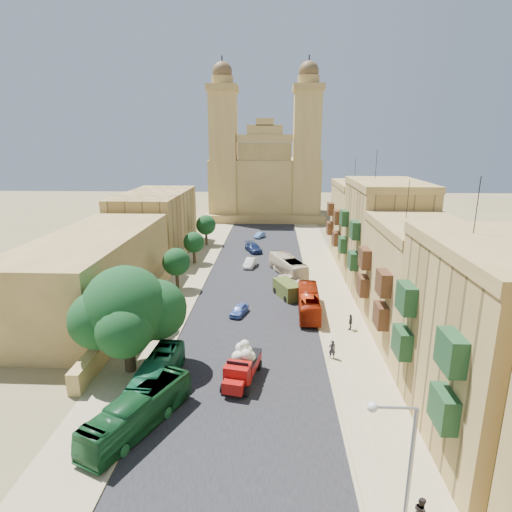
# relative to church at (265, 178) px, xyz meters

# --- Properties ---
(ground) EXTENTS (260.00, 260.00, 0.00)m
(ground) POSITION_rel_church_xyz_m (0.00, -78.61, -9.52)
(ground) COLOR olive
(road_surface) EXTENTS (14.00, 140.00, 0.01)m
(road_surface) POSITION_rel_church_xyz_m (0.00, -48.61, -9.51)
(road_surface) COLOR black
(road_surface) RESTS_ON ground
(sidewalk_east) EXTENTS (5.00, 140.00, 0.01)m
(sidewalk_east) POSITION_rel_church_xyz_m (9.50, -48.61, -9.51)
(sidewalk_east) COLOR tan
(sidewalk_east) RESTS_ON ground
(sidewalk_west) EXTENTS (5.00, 140.00, 0.01)m
(sidewalk_west) POSITION_rel_church_xyz_m (-9.50, -48.61, -9.51)
(sidewalk_west) COLOR tan
(sidewalk_west) RESTS_ON ground
(kerb_east) EXTENTS (0.25, 140.00, 0.12)m
(kerb_east) POSITION_rel_church_xyz_m (7.00, -48.61, -9.46)
(kerb_east) COLOR tan
(kerb_east) RESTS_ON ground
(kerb_west) EXTENTS (0.25, 140.00, 0.12)m
(kerb_west) POSITION_rel_church_xyz_m (-7.00, -48.61, -9.46)
(kerb_west) COLOR tan
(kerb_west) RESTS_ON ground
(townhouse_a) EXTENTS (9.00, 14.00, 16.40)m
(townhouse_a) POSITION_rel_church_xyz_m (15.95, -81.61, -3.11)
(townhouse_a) COLOR tan
(townhouse_a) RESTS_ON ground
(townhouse_b) EXTENTS (9.00, 14.00, 14.90)m
(townhouse_b) POSITION_rel_church_xyz_m (15.95, -67.61, -3.86)
(townhouse_b) COLOR tan
(townhouse_b) RESTS_ON ground
(townhouse_c) EXTENTS (9.00, 14.00, 17.40)m
(townhouse_c) POSITION_rel_church_xyz_m (15.95, -53.61, -2.61)
(townhouse_c) COLOR tan
(townhouse_c) RESTS_ON ground
(townhouse_d) EXTENTS (9.00, 14.00, 15.90)m
(townhouse_d) POSITION_rel_church_xyz_m (15.95, -39.61, -3.36)
(townhouse_d) COLOR tan
(townhouse_d) RESTS_ON ground
(west_wall) EXTENTS (1.00, 40.00, 1.80)m
(west_wall) POSITION_rel_church_xyz_m (-12.50, -58.61, -8.62)
(west_wall) COLOR tan
(west_wall) RESTS_ON ground
(west_building_low) EXTENTS (10.00, 28.00, 8.40)m
(west_building_low) POSITION_rel_church_xyz_m (-18.00, -60.61, -5.32)
(west_building_low) COLOR #9C7E44
(west_building_low) RESTS_ON ground
(west_building_mid) EXTENTS (10.00, 22.00, 10.00)m
(west_building_mid) POSITION_rel_church_xyz_m (-18.00, -34.61, -4.52)
(west_building_mid) COLOR tan
(west_building_mid) RESTS_ON ground
(church) EXTENTS (28.00, 22.50, 36.30)m
(church) POSITION_rel_church_xyz_m (0.00, 0.00, 0.00)
(church) COLOR tan
(church) RESTS_ON ground
(ficus_tree) EXTENTS (8.99, 8.27, 8.99)m
(ficus_tree) POSITION_rel_church_xyz_m (-9.42, -74.61, -4.20)
(ficus_tree) COLOR #35291A
(ficus_tree) RESTS_ON ground
(street_tree_a) EXTENTS (3.22, 3.22, 4.95)m
(street_tree_a) POSITION_rel_church_xyz_m (-10.00, -66.61, -6.21)
(street_tree_a) COLOR #35291A
(street_tree_a) RESTS_ON ground
(street_tree_b) EXTENTS (3.53, 3.53, 5.43)m
(street_tree_b) POSITION_rel_church_xyz_m (-10.00, -54.61, -5.88)
(street_tree_b) COLOR #35291A
(street_tree_b) RESTS_ON ground
(street_tree_c) EXTENTS (3.23, 3.23, 4.96)m
(street_tree_c) POSITION_rel_church_xyz_m (-10.00, -42.61, -6.20)
(street_tree_c) COLOR #35291A
(street_tree_c) RESTS_ON ground
(street_tree_d) EXTENTS (3.58, 3.58, 5.50)m
(street_tree_d) POSITION_rel_church_xyz_m (-10.00, -30.61, -5.83)
(street_tree_d) COLOR #35291A
(street_tree_d) RESTS_ON ground
(streetlamp) EXTENTS (2.11, 0.44, 8.22)m
(streetlamp) POSITION_rel_church_xyz_m (7.72, -90.61, -4.31)
(streetlamp) COLOR gray
(streetlamp) RESTS_ON ground
(red_truck) EXTENTS (3.06, 5.64, 3.14)m
(red_truck) POSITION_rel_church_xyz_m (-0.11, -75.81, -8.14)
(red_truck) COLOR #9F0F0C
(red_truck) RESTS_ON ground
(olive_pickup) EXTENTS (3.63, 5.00, 1.89)m
(olive_pickup) POSITION_rel_church_xyz_m (4.00, -56.76, -8.59)
(olive_pickup) COLOR #4A5821
(olive_pickup) RESTS_ON ground
(bus_green_south) EXTENTS (5.71, 9.17, 2.53)m
(bus_green_south) POSITION_rel_church_xyz_m (-6.50, -81.96, -8.25)
(bus_green_south) COLOR #164F25
(bus_green_south) RESTS_ON ground
(bus_green_north) EXTENTS (2.67, 9.04, 2.48)m
(bus_green_north) POSITION_rel_church_xyz_m (-6.50, -77.61, -8.27)
(bus_green_north) COLOR #17673E
(bus_green_north) RESTS_ON ground
(bus_red_east) EXTENTS (2.47, 9.30, 2.57)m
(bus_red_east) POSITION_rel_church_xyz_m (6.21, -61.69, -8.23)
(bus_red_east) COLOR #9D2209
(bus_red_east) RESTS_ON ground
(bus_cream_east) EXTENTS (5.47, 9.73, 2.66)m
(bus_cream_east) POSITION_rel_church_xyz_m (4.30, -47.95, -8.18)
(bus_cream_east) COLOR beige
(bus_cream_east) RESTS_ON ground
(car_blue_a) EXTENTS (2.21, 3.55, 1.13)m
(car_blue_a) POSITION_rel_church_xyz_m (-1.43, -62.55, -8.95)
(car_blue_a) COLOR #486ABA
(car_blue_a) RESTS_ON ground
(car_white_a) EXTENTS (2.04, 4.12, 1.30)m
(car_white_a) POSITION_rel_church_xyz_m (-1.25, -44.23, -8.87)
(car_white_a) COLOR white
(car_white_a) RESTS_ON ground
(car_cream) EXTENTS (3.58, 4.97, 1.26)m
(car_cream) POSITION_rel_church_xyz_m (4.42, -51.66, -8.89)
(car_cream) COLOR #F2DEC5
(car_cream) RESTS_ON ground
(car_dkblue) EXTENTS (3.60, 5.35, 1.44)m
(car_dkblue) POSITION_rel_church_xyz_m (-1.20, -35.16, -8.80)
(car_dkblue) COLOR #14224A
(car_dkblue) RESTS_ON ground
(car_white_b) EXTENTS (2.20, 3.68, 1.17)m
(car_white_b) POSITION_rel_church_xyz_m (3.17, -39.10, -8.93)
(car_white_b) COLOR white
(car_white_b) RESTS_ON ground
(car_blue_b) EXTENTS (2.34, 3.43, 1.07)m
(car_blue_b) POSITION_rel_church_xyz_m (-0.50, -24.27, -8.98)
(car_blue_b) COLOR #4B75AD
(car_blue_b) RESTS_ON ground
(pedestrian_a) EXTENTS (0.66, 0.47, 1.71)m
(pedestrian_a) POSITION_rel_church_xyz_m (7.50, -71.85, -8.66)
(pedestrian_a) COLOR #24222A
(pedestrian_a) RESTS_ON ground
(pedestrian_b) EXTENTS (0.78, 0.93, 1.70)m
(pedestrian_b) POSITION_rel_church_xyz_m (9.69, -88.71, -8.67)
(pedestrian_b) COLOR #2C2522
(pedestrian_b) RESTS_ON ground
(pedestrian_c) EXTENTS (0.77, 1.07, 1.68)m
(pedestrian_c) POSITION_rel_church_xyz_m (10.10, -65.93, -8.68)
(pedestrian_c) COLOR #313132
(pedestrian_c) RESTS_ON ground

